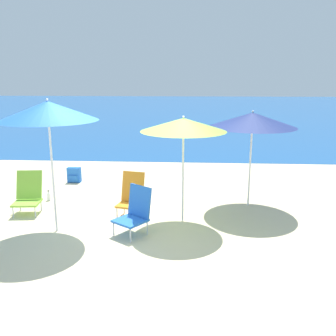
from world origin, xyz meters
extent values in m
plane|color=beige|center=(0.00, 0.00, 0.00)|extent=(60.00, 60.00, 0.00)
cube|color=#1E5699|center=(0.00, 25.10, 0.00)|extent=(60.00, 40.00, 0.01)
cylinder|color=white|center=(0.87, 0.17, 0.86)|extent=(0.04, 0.04, 1.71)
cone|color=#8ECC3D|center=(0.87, 0.17, 1.83)|extent=(1.55, 1.55, 0.24)
sphere|color=white|center=(0.87, 0.17, 1.97)|extent=(0.04, 0.04, 0.04)
cylinder|color=white|center=(2.24, 1.14, 0.83)|extent=(0.04, 0.04, 1.67)
cone|color=navy|center=(2.24, 1.14, 1.82)|extent=(1.78, 1.78, 0.30)
sphere|color=white|center=(2.24, 1.14, 1.99)|extent=(0.04, 0.04, 0.04)
cylinder|color=white|center=(-1.35, -0.43, 0.98)|extent=(0.04, 0.04, 1.96)
cone|color=blue|center=(-1.35, -0.43, 2.12)|extent=(1.66, 1.66, 0.32)
sphere|color=white|center=(-1.35, -0.43, 2.30)|extent=(0.04, 0.04, 0.04)
cylinder|color=silver|center=(-2.41, 0.12, 0.11)|extent=(0.02, 0.02, 0.22)
cylinder|color=silver|center=(-1.99, 0.16, 0.11)|extent=(0.02, 0.02, 0.22)
cylinder|color=silver|center=(-2.45, 0.51, 0.11)|extent=(0.02, 0.02, 0.22)
cylinder|color=silver|center=(-2.03, 0.55, 0.11)|extent=(0.02, 0.02, 0.22)
cube|color=#8ECC3D|center=(-2.22, 0.33, 0.24)|extent=(0.54, 0.51, 0.04)
cube|color=#8ECC3D|center=(-2.24, 0.56, 0.54)|extent=(0.52, 0.27, 0.56)
cylinder|color=silver|center=(-0.39, 0.16, 0.12)|extent=(0.02, 0.02, 0.24)
cylinder|color=silver|center=(-0.02, 0.08, 0.12)|extent=(0.02, 0.02, 0.24)
cylinder|color=silver|center=(-0.31, 0.50, 0.12)|extent=(0.02, 0.02, 0.24)
cylinder|color=silver|center=(0.06, 0.41, 0.12)|extent=(0.02, 0.02, 0.24)
cube|color=orange|center=(-0.16, 0.29, 0.25)|extent=(0.53, 0.50, 0.04)
cube|color=orange|center=(-0.12, 0.49, 0.57)|extent=(0.47, 0.27, 0.58)
cylinder|color=silver|center=(-0.30, -0.58, 0.12)|extent=(0.02, 0.02, 0.25)
cylinder|color=silver|center=(0.04, -0.83, 0.12)|extent=(0.02, 0.02, 0.25)
cylinder|color=silver|center=(-0.06, -0.26, 0.12)|extent=(0.02, 0.02, 0.25)
cylinder|color=silver|center=(0.27, -0.50, 0.12)|extent=(0.02, 0.02, 0.25)
cube|color=blue|center=(-0.01, -0.54, 0.26)|extent=(0.67, 0.67, 0.04)
cube|color=blue|center=(0.13, -0.35, 0.56)|extent=(0.46, 0.38, 0.55)
cube|color=blue|center=(-2.00, 2.68, 0.19)|extent=(0.34, 0.16, 0.39)
cube|color=blue|center=(-2.00, 2.58, 0.12)|extent=(0.24, 0.03, 0.17)
cylinder|color=silver|center=(-2.12, 1.20, 0.08)|extent=(0.08, 0.08, 0.16)
cylinder|color=silver|center=(-2.12, 1.20, 0.18)|extent=(0.04, 0.04, 0.05)
cylinder|color=black|center=(-2.12, 1.20, 0.22)|extent=(0.04, 0.04, 0.02)
camera|label=1|loc=(1.01, -6.50, 2.68)|focal=40.00mm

